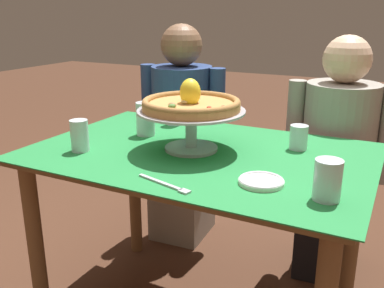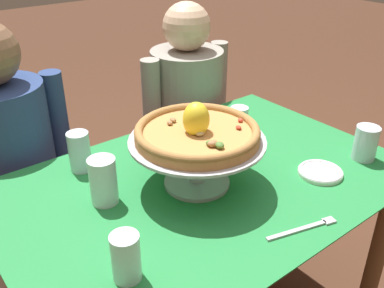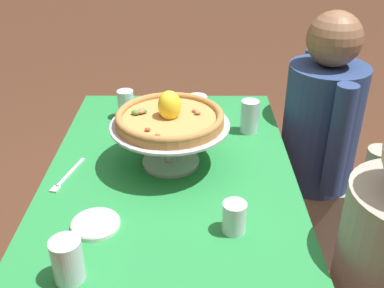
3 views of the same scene
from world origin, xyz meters
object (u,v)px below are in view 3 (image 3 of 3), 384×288
at_px(side_plate, 96,224).
at_px(dinner_fork, 67,176).
at_px(pizza, 169,117).
at_px(water_glass_back_left, 249,118).
at_px(diner_left, 317,154).
at_px(water_glass_back_right, 234,219).
at_px(water_glass_side_left, 197,115).
at_px(water_glass_front_right, 68,263).
at_px(water_glass_front_left, 126,106).
at_px(pizza_stand, 170,136).

distance_m(side_plate, dinner_fork, 0.28).
relative_size(pizza, dinner_fork, 1.74).
xyz_separation_m(water_glass_back_left, diner_left, (-0.13, 0.32, -0.24)).
bearing_deg(water_glass_back_right, water_glass_side_left, -170.92).
distance_m(water_glass_back_left, dinner_fork, 0.71).
distance_m(water_glass_back_left, water_glass_side_left, 0.20).
xyz_separation_m(water_glass_front_right, water_glass_front_left, (-0.88, 0.02, 0.00)).
height_order(water_glass_back_right, water_glass_front_left, water_glass_front_left).
relative_size(water_glass_front_left, dinner_fork, 0.57).
relative_size(water_glass_back_right, side_plate, 0.66).
bearing_deg(water_glass_side_left, dinner_fork, -50.92).
distance_m(pizza_stand, water_glass_back_left, 0.38).
bearing_deg(water_glass_side_left, side_plate, -25.78).
distance_m(pizza_stand, water_glass_back_right, 0.40).
bearing_deg(side_plate, pizza_stand, 149.98).
relative_size(water_glass_front_right, side_plate, 0.84).
height_order(pizza_stand, water_glass_back_left, pizza_stand).
distance_m(pizza, dinner_fork, 0.39).
height_order(water_glass_back_right, dinner_fork, water_glass_back_right).
distance_m(water_glass_front_right, diner_left, 1.25).
height_order(pizza_stand, diner_left, diner_left).
bearing_deg(pizza, water_glass_back_right, 28.40).
height_order(water_glass_side_left, diner_left, diner_left).
height_order(water_glass_front_left, side_plate, water_glass_front_left).
relative_size(pizza, diner_left, 0.30).
xyz_separation_m(water_glass_side_left, water_glass_back_right, (0.61, 0.10, -0.02)).
xyz_separation_m(water_glass_back_left, side_plate, (0.57, -0.49, -0.05)).
distance_m(water_glass_front_left, diner_left, 0.84).
bearing_deg(water_glass_back_left, water_glass_front_right, -33.91).
relative_size(water_glass_side_left, diner_left, 0.12).
bearing_deg(pizza, side_plate, -30.01).
height_order(water_glass_side_left, water_glass_front_left, water_glass_side_left).
height_order(water_glass_front_left, dinner_fork, water_glass_front_left).
xyz_separation_m(pizza_stand, water_glass_front_left, (-0.36, -0.20, -0.05)).
height_order(water_glass_side_left, water_glass_back_right, water_glass_side_left).
xyz_separation_m(water_glass_back_left, water_glass_front_left, (-0.12, -0.49, -0.00)).
relative_size(water_glass_front_right, water_glass_back_right, 1.26).
bearing_deg(pizza_stand, water_glass_front_right, -22.52).
height_order(water_glass_back_right, diner_left, diner_left).
bearing_deg(water_glass_back_right, water_glass_back_left, 170.00).
bearing_deg(pizza, water_glass_back_left, 128.57).
height_order(water_glass_front_right, water_glass_side_left, water_glass_side_left).
bearing_deg(side_plate, water_glass_back_right, 87.58).
xyz_separation_m(pizza, water_glass_front_right, (0.53, -0.22, -0.13)).
relative_size(pizza_stand, dinner_fork, 1.93).
bearing_deg(side_plate, water_glass_back_left, 139.45).
xyz_separation_m(pizza, water_glass_back_left, (-0.23, 0.29, -0.12)).
distance_m(water_glass_front_right, water_glass_back_right, 0.45).
height_order(water_glass_back_right, side_plate, water_glass_back_right).
bearing_deg(water_glass_front_left, dinner_fork, -17.31).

